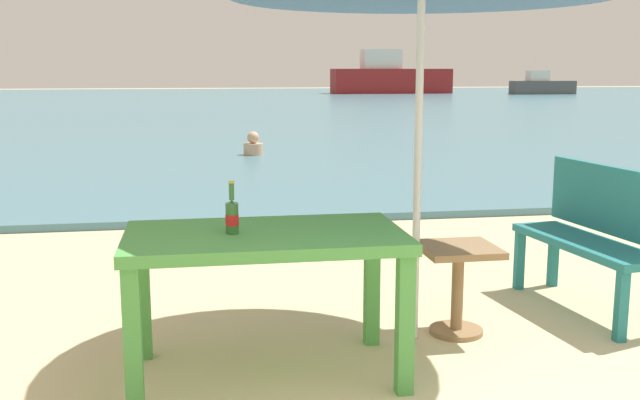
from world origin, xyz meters
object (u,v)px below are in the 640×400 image
object	(u,v)px
swimmer_person	(253,146)
boat_barge	(389,78)
picnic_table_green	(265,253)
beer_bottle_amber	(232,215)
bench_teal_center	(596,229)
boat_tanker	(542,86)
side_table_wood	(458,276)

from	to	relation	value
swimmer_person	boat_barge	size ratio (longest dim) A/B	0.06
picnic_table_green	boat_barge	xyz separation A→B (m)	(11.56, 41.01, 0.38)
swimmer_person	boat_barge	bearing A→B (deg)	71.05
beer_bottle_amber	bench_teal_center	size ratio (longest dim) A/B	0.21
swimmer_person	boat_barge	world-z (taller)	boat_barge
picnic_table_green	bench_teal_center	distance (m)	2.33
bench_teal_center	boat_barge	size ratio (longest dim) A/B	0.17
picnic_table_green	bench_teal_center	xyz separation A→B (m)	(2.22, 0.70, -0.11)
swimmer_person	boat_tanker	size ratio (longest dim) A/B	0.11
picnic_table_green	beer_bottle_amber	size ratio (longest dim) A/B	5.28
bench_teal_center	swimmer_person	xyz separation A→B (m)	(-1.54, 8.63, -0.30)
bench_teal_center	swimmer_person	world-z (taller)	bench_teal_center
boat_barge	side_table_wood	bearing A→B (deg)	-104.34
boat_barge	swimmer_person	bearing A→B (deg)	-108.95
picnic_table_green	boat_barge	size ratio (longest dim) A/B	0.19
beer_bottle_amber	side_table_wood	distance (m)	1.50
picnic_table_green	bench_teal_center	size ratio (longest dim) A/B	1.13
boat_tanker	bench_teal_center	bearing A→B (deg)	-115.58
swimmer_person	bench_teal_center	bearing A→B (deg)	-79.90
swimmer_person	boat_tanker	bearing A→B (deg)	55.93
picnic_table_green	beer_bottle_amber	distance (m)	0.26
beer_bottle_amber	boat_barge	size ratio (longest dim) A/B	0.04
side_table_wood	boat_tanker	bearing A→B (deg)	63.32
beer_bottle_amber	boat_tanker	bearing A→B (deg)	61.97
beer_bottle_amber	swimmer_person	bearing A→B (deg)	84.85
picnic_table_green	swimmer_person	world-z (taller)	picnic_table_green
bench_teal_center	swimmer_person	bearing A→B (deg)	100.10
beer_bottle_amber	boat_barge	bearing A→B (deg)	74.05
swimmer_person	boat_tanker	xyz separation A→B (m)	(19.41, 28.71, 0.34)
side_table_wood	bench_teal_center	world-z (taller)	bench_teal_center
bench_teal_center	picnic_table_green	bearing A→B (deg)	-162.53
picnic_table_green	side_table_wood	world-z (taller)	picnic_table_green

